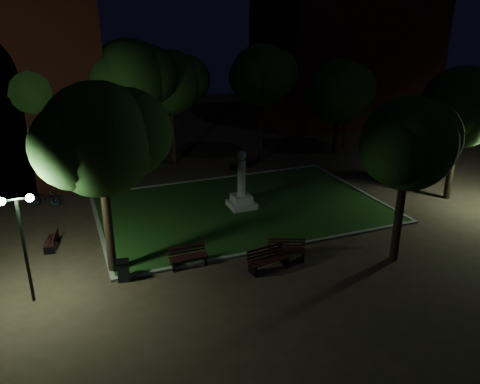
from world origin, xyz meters
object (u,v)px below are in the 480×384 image
at_px(monument, 241,192).
at_px(bench_near_left, 268,260).
at_px(bench_far_side, 241,163).
at_px(bicycle, 45,198).
at_px(trash_bin, 123,270).
at_px(bench_left_side, 52,241).
at_px(bench_near_right, 286,250).
at_px(bench_right_side, 381,173).
at_px(bench_west_near, 188,257).

xyz_separation_m(monument, bench_near_left, (-1.43, -6.54, -0.50)).
distance_m(bench_far_side, bicycle, 12.83).
xyz_separation_m(bench_far_side, trash_bin, (-9.76, -11.77, 0.03)).
bearing_deg(trash_bin, bench_far_side, 50.33).
distance_m(bench_near_left, bicycle, 13.96).
bearing_deg(bicycle, bench_left_side, -152.22).
relative_size(bench_left_side, bench_far_side, 0.88).
height_order(bench_near_left, bench_near_right, bench_near_left).
bearing_deg(monument, trash_bin, -144.12).
xyz_separation_m(monument, bench_far_side, (2.58, 6.58, -0.54)).
xyz_separation_m(bench_near_left, bicycle, (-8.64, 10.96, 0.00)).
distance_m(bench_near_right, bicycle, 14.31).
height_order(bench_left_side, bench_right_side, bench_right_side).
bearing_deg(monument, bench_left_side, -173.17).
xyz_separation_m(bench_left_side, bench_far_side, (12.36, 7.75, 0.05)).
bearing_deg(bench_west_near, bicycle, 120.72).
relative_size(bench_near_right, bench_far_side, 1.04).
bearing_deg(trash_bin, bench_right_side, 20.27).
height_order(bench_near_right, bench_far_side, bench_near_right).
relative_size(bench_left_side, trash_bin, 1.69).
height_order(bench_near_left, bench_west_near, bench_near_left).
bearing_deg(bench_right_side, monument, 113.83).
bearing_deg(bench_near_right, monument, 109.21).
bearing_deg(monument, bench_near_left, -102.32).
bearing_deg(monument, bench_far_side, 68.58).
relative_size(bench_west_near, trash_bin, 1.87).
bearing_deg(bench_near_left, bench_west_near, 145.99).
xyz_separation_m(bench_near_right, bicycle, (-9.77, 10.46, 0.03)).
bearing_deg(bench_west_near, monument, 48.35).
bearing_deg(bench_left_side, bench_near_left, 68.10).
bearing_deg(trash_bin, bench_near_right, -6.99).
relative_size(bench_west_near, bench_far_side, 0.97).
distance_m(bench_right_side, trash_bin, 18.65).
bearing_deg(bench_far_side, bench_left_side, 18.61).
xyz_separation_m(bench_west_near, bench_left_side, (-5.35, 3.84, -0.06)).
bearing_deg(monument, bench_right_side, 7.01).
xyz_separation_m(monument, trash_bin, (-7.18, -5.19, -0.51)).
relative_size(bench_near_left, bicycle, 1.04).
relative_size(bench_right_side, bench_far_side, 0.92).
bearing_deg(bench_west_near, bench_far_side, 58.68).
bearing_deg(bench_right_side, bench_near_right, 141.37).
xyz_separation_m(bench_near_right, bench_left_side, (-9.49, 4.87, -0.06)).
distance_m(monument, bench_west_near, 6.72).
bearing_deg(bench_right_side, bench_left_side, 113.73).
bearing_deg(bench_right_side, bench_far_side, 72.36).
bearing_deg(bench_near_left, bench_far_side, 65.93).
bearing_deg(bench_far_side, bench_west_near, 45.34).
xyz_separation_m(bench_near_left, bench_west_near, (-3.01, 1.53, -0.03)).
relative_size(monument, bench_far_side, 1.91).
xyz_separation_m(bench_near_left, bench_near_right, (1.13, 0.50, -0.03)).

